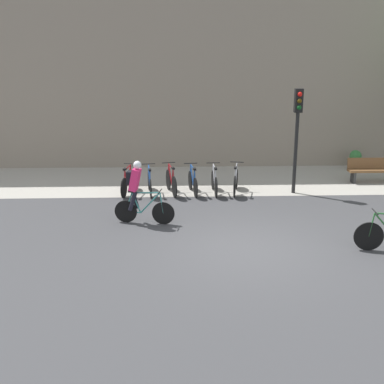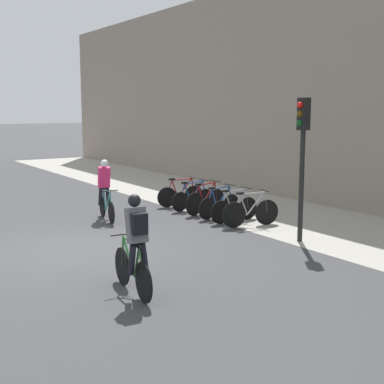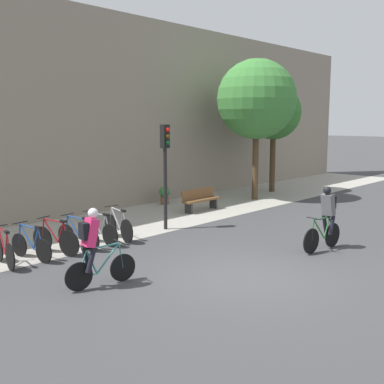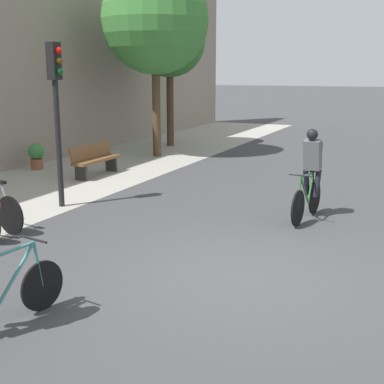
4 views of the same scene
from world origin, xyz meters
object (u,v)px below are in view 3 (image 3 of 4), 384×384
at_px(parked_bike_3, 78,235).
at_px(traffic_light_pole, 165,157).
at_px(parked_bike_0, 4,250).
at_px(parked_bike_4, 99,231).
at_px(parked_bike_2, 56,239).
at_px(parked_bike_5, 118,226).
at_px(bench, 200,199).
at_px(potted_plant, 165,194).
at_px(cyclist_grey, 326,216).
at_px(cyclist_pink, 93,245).
at_px(parked_bike_1, 31,245).

bearing_deg(parked_bike_3, traffic_light_pole, -1.06).
bearing_deg(parked_bike_0, parked_bike_3, -0.02).
bearing_deg(traffic_light_pole, parked_bike_4, 178.65).
distance_m(parked_bike_2, parked_bike_5, 2.17).
relative_size(parked_bike_0, parked_bike_3, 0.98).
bearing_deg(bench, potted_plant, 86.64).
distance_m(cyclist_grey, bench, 6.75).
bearing_deg(parked_bike_4, cyclist_pink, -128.64).
height_order(parked_bike_4, bench, parked_bike_4).
bearing_deg(parked_bike_5, parked_bike_4, -179.96).
height_order(cyclist_grey, parked_bike_0, cyclist_grey).
relative_size(parked_bike_2, parked_bike_3, 1.02).
xyz_separation_m(cyclist_pink, parked_bike_0, (-0.55, 2.94, -0.55)).
xyz_separation_m(parked_bike_4, bench, (5.93, 1.26, 0.08)).
bearing_deg(parked_bike_4, parked_bike_2, 179.97).
bearing_deg(parked_bike_1, cyclist_grey, -40.31).
bearing_deg(cyclist_pink, cyclist_grey, -19.61).
relative_size(parked_bike_4, parked_bike_5, 0.98).
bearing_deg(cyclist_grey, cyclist_pink, 160.39).
height_order(parked_bike_0, parked_bike_3, parked_bike_0).
bearing_deg(cyclist_pink, bench, 26.87).
relative_size(parked_bike_0, parked_bike_1, 0.97).
relative_size(cyclist_grey, parked_bike_0, 1.12).
bearing_deg(parked_bike_4, parked_bike_1, -179.97).
relative_size(cyclist_pink, parked_bike_5, 1.03).
bearing_deg(parked_bike_5, parked_bike_3, -179.98).
height_order(cyclist_pink, parked_bike_0, cyclist_pink).
xyz_separation_m(cyclist_pink, parked_bike_2, (0.90, 2.94, -0.53)).
relative_size(traffic_light_pole, bench, 1.85).
distance_m(parked_bike_4, bench, 6.06).
xyz_separation_m(cyclist_grey, traffic_light_pole, (-1.25, 5.11, 1.46)).
relative_size(cyclist_grey, parked_bike_1, 1.08).
height_order(parked_bike_3, bench, parked_bike_3).
xyz_separation_m(cyclist_grey, parked_bike_4, (-3.93, 5.17, -0.55)).
bearing_deg(cyclist_pink, parked_bike_2, 72.95).
relative_size(parked_bike_0, potted_plant, 2.05).
height_order(bench, potted_plant, bench).
bearing_deg(traffic_light_pole, cyclist_grey, -76.28).
bearing_deg(parked_bike_2, bench, 9.66).
xyz_separation_m(parked_bike_5, potted_plant, (5.34, 3.43, 0.02)).
height_order(cyclist_pink, parked_bike_5, cyclist_pink).
bearing_deg(parked_bike_3, cyclist_grey, -48.05).
height_order(parked_bike_0, parked_bike_4, same).
relative_size(parked_bike_5, potted_plant, 2.19).
height_order(cyclist_grey, parked_bike_2, cyclist_grey).
bearing_deg(potted_plant, parked_bike_1, -157.36).
height_order(cyclist_pink, parked_bike_3, cyclist_pink).
distance_m(parked_bike_0, parked_bike_3, 2.17).
xyz_separation_m(cyclist_pink, potted_plant, (8.41, 6.37, -0.51)).
height_order(traffic_light_pole, potted_plant, traffic_light_pole).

